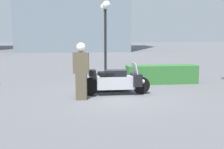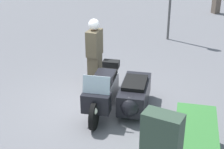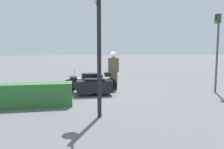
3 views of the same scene
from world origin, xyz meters
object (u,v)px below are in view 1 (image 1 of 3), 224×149
Objects in this scene: twin_lamp_post at (105,18)px; police_motorcycle at (115,80)px; hedge_bush_curbside at (162,74)px; officer_rider at (81,70)px.

police_motorcycle is at bearing -90.48° from twin_lamp_post.
twin_lamp_post is (-2.33, 1.64, 2.53)m from hedge_bush_curbside.
officer_rider is (-1.25, -0.94, 0.53)m from police_motorcycle.
police_motorcycle is 0.68× the size of twin_lamp_post.
officer_rider is at bearing -143.76° from police_motorcycle.
hedge_bush_curbside is 0.85× the size of twin_lamp_post.
twin_lamp_post reaches higher than police_motorcycle.
officer_rider is 0.60× the size of hedge_bush_curbside.
officer_rider is 4.54m from hedge_bush_curbside.
police_motorcycle is at bearing -46.74° from officer_rider.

